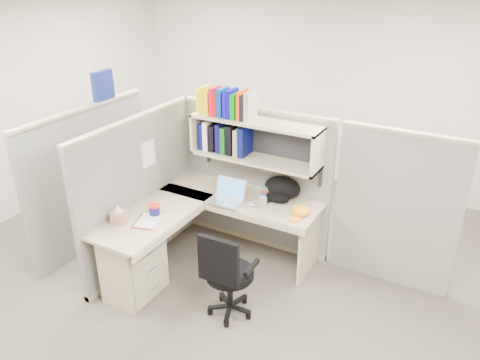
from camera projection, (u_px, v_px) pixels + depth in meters
The scene contains 14 objects.
ground at pixel (214, 280), 4.88m from camera, with size 6.00×6.00×0.00m, color #37322B.
room_shell at pixel (210, 133), 4.19m from camera, with size 6.00×6.00×6.00m.
cubicle at pixel (205, 178), 5.02m from camera, with size 3.79×1.84×1.95m.
desk at pixel (163, 247), 4.65m from camera, with size 1.74×1.75×0.73m.
laptop at pixel (226, 192), 4.83m from camera, with size 0.34×0.34×0.24m, color silver, non-canonical shape.
backpack at pixel (280, 189), 4.91m from camera, with size 0.40×0.31×0.24m, color black, non-canonical shape.
orange_cap at pixel (301, 211), 4.63m from camera, with size 0.18×0.20×0.10m, color orange, non-canonical shape.
snack_canister at pixel (154, 210), 4.63m from camera, with size 0.11×0.11×0.11m.
tissue_box at pixel (118, 214), 4.47m from camera, with size 0.12×0.12×0.20m, color tan, non-canonical shape.
mouse at pixel (252, 204), 4.81m from camera, with size 0.10×0.07×0.04m, color #99B2D9.
paper_cup at pixel (242, 187), 5.13m from camera, with size 0.06×0.06×0.09m, color white.
book_stack at pixel (272, 189), 5.03m from camera, with size 0.19×0.25×0.12m, color gray, non-canonical shape.
loose_paper at pixel (149, 221), 4.54m from camera, with size 0.21×0.28×0.00m, color white, non-canonical shape.
task_chair at pixel (228, 287), 4.26m from camera, with size 0.48×0.45×0.93m.
Camera 1 is at (2.17, -3.35, 3.01)m, focal length 35.00 mm.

